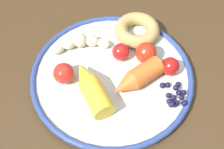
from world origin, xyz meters
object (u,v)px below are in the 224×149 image
Objects in this scene: dining_table at (117,116)px; plate at (112,75)px; tomato_near at (64,73)px; carrot_yellow at (91,88)px; blueberry_pile at (175,95)px; banana at (81,43)px; tomato_extra at (170,66)px; carrot_orange at (137,78)px; tomato_mid at (121,52)px; donut at (137,30)px; tomato_far at (146,53)px.

dining_table is 3.00× the size of plate.
tomato_near is at bearing 72.38° from dining_table.
carrot_yellow is 0.16m from blueberry_pile.
banana is 0.12m from carrot_yellow.
tomato_extra is at bearing -90.88° from plate.
dining_table is 0.16m from blueberry_pile.
carrot_orange is 3.16× the size of tomato_mid.
banana is at bearing 45.67° from carrot_orange.
dining_table is 0.19m from banana.
carrot_yellow is (-0.04, 0.04, 0.02)m from plate.
carrot_orange is 2.71× the size of tomato_near.
carrot_yellow is (-0.02, 0.09, 0.00)m from carrot_orange.
carrot_yellow is at bearing 94.52° from dining_table.
blueberry_pile is at bearing -128.76° from banana.
blueberry_pile is (-0.06, -0.11, 0.01)m from plate.
tomato_near is at bearing 90.66° from tomato_extra.
tomato_extra reaches higher than dining_table.
blueberry_pile is at bearing -118.05° from carrot_orange.
plate is 9.22× the size of tomato_mid.
plate is 3.32× the size of donut.
banana is (0.12, 0.07, 0.13)m from dining_table.
dining_table is 26.99× the size of tomato_extra.
dining_table is 23.70× the size of tomato_near.
tomato_mid is at bearing -113.65° from banana.
carrot_orange reaches higher than tomato_extra.
tomato_far is at bearing -108.83° from banana.
tomato_far is (0.03, -0.07, 0.02)m from plate.
tomato_far is at bearing -41.57° from dining_table.
tomato_extra is at bearing -129.22° from tomato_far.
tomato_mid is (0.08, -0.01, 0.13)m from dining_table.
tomato_far reaches higher than tomato_extra.
tomato_extra is at bearing -71.28° from carrot_orange.
blueberry_pile is at bearing -118.46° from plate.
plate is 2.59× the size of carrot_yellow.
blueberry_pile is at bearing -97.62° from carrot_yellow.
tomato_near is at bearing 81.37° from carrot_orange.
tomato_near is at bearing 158.45° from banana.
dining_table is 7.47× the size of banana.
carrot_orange reaches higher than plate.
dining_table is 8.76× the size of carrot_orange.
tomato_near is at bearing 102.77° from tomato_far.
tomato_mid reaches higher than plate.
carrot_orange is 0.08m from blueberry_pile.
tomato_mid is (0.05, -0.11, -0.00)m from tomato_near.
banana reaches higher than blueberry_pile.
donut is (0.14, -0.05, 0.13)m from dining_table.
carrot_orange is 0.89× the size of carrot_yellow.
blueberry_pile is at bearing -105.52° from tomato_near.
banana is 0.13m from donut.
tomato_far reaches higher than plate.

